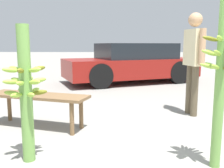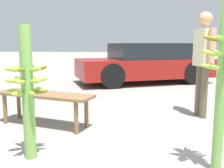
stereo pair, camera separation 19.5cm
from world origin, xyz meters
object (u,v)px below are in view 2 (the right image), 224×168
object	(u,v)px
banana_stalk_left	(28,91)
banana_stalk_center	(222,79)
vendor_person	(203,55)
parked_car	(145,63)
market_bench	(44,98)

from	to	relation	value
banana_stalk_left	banana_stalk_center	size ratio (longest dim) A/B	0.86
vendor_person	parked_car	bearing A→B (deg)	-0.23
banana_stalk_left	market_bench	distance (m)	1.13
banana_stalk_center	vendor_person	distance (m)	1.91
banana_stalk_center	parked_car	bearing A→B (deg)	95.44
market_bench	parked_car	bearing A→B (deg)	86.69
parked_car	vendor_person	bearing A→B (deg)	169.36
banana_stalk_left	market_bench	bearing A→B (deg)	103.06
vendor_person	parked_car	xyz separation A→B (m)	(-0.83, 3.75, -0.42)
banana_stalk_left	vendor_person	xyz separation A→B (m)	(2.18, 1.79, 0.31)
banana_stalk_left	parked_car	xyz separation A→B (m)	(1.35, 5.54, -0.11)
market_bench	parked_car	world-z (taller)	parked_car
banana_stalk_left	market_bench	xyz separation A→B (m)	(-0.25, 1.06, -0.31)
banana_stalk_left	banana_stalk_center	xyz separation A→B (m)	(1.88, -0.09, 0.16)
banana_stalk_center	banana_stalk_left	bearing A→B (deg)	177.39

